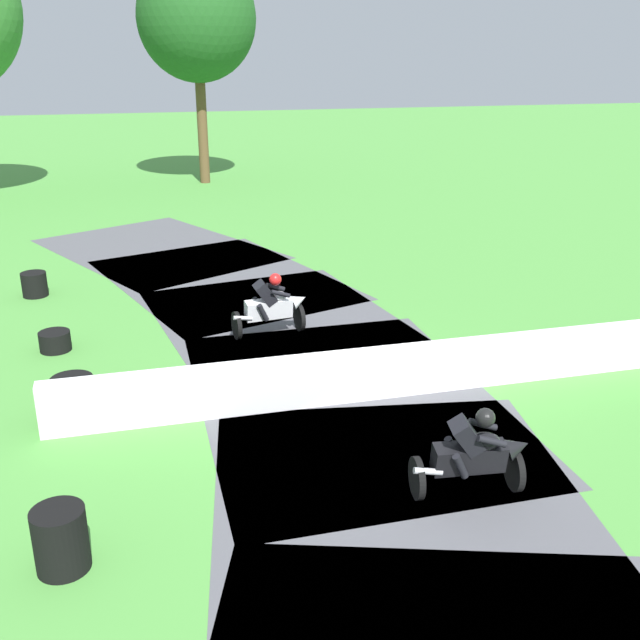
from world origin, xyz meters
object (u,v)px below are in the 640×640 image
motorcycle_chase_white (272,306)px  tire_stack_mid_b (74,400)px  motorcycle_lead_black (475,453)px  tire_stack_far (55,341)px  tire_stack_mid_a (61,540)px  tire_stack_extra_a (34,284)px  traffic_cone (592,354)px

motorcycle_chase_white → tire_stack_mid_b: (-3.86, -3.11, -0.26)m
motorcycle_lead_black → motorcycle_chase_white: bearing=103.7°
tire_stack_far → motorcycle_lead_black: bearing=-48.3°
motorcycle_lead_black → motorcycle_chase_white: (-1.61, 6.61, 0.01)m
tire_stack_mid_a → tire_stack_extra_a: (-1.49, 10.86, -0.10)m
motorcycle_chase_white → tire_stack_far: size_ratio=2.67×
motorcycle_lead_black → tire_stack_extra_a: size_ratio=2.79×
tire_stack_far → motorcycle_chase_white: bearing=-2.5°
motorcycle_lead_black → tire_stack_far: bearing=131.7°
motorcycle_lead_black → traffic_cone: (4.14, 3.59, -0.44)m
tire_stack_mid_b → traffic_cone: tire_stack_mid_b is taller
tire_stack_mid_a → tire_stack_mid_b: same height
motorcycle_lead_black → traffic_cone: motorcycle_lead_black is taller
tire_stack_extra_a → tire_stack_far: bearing=-78.1°
motorcycle_chase_white → tire_stack_mid_a: 7.85m
tire_stack_far → traffic_cone: traffic_cone is taller
motorcycle_lead_black → motorcycle_chase_white: size_ratio=1.01×
tire_stack_mid_b → tire_stack_far: bearing=100.3°
tire_stack_extra_a → motorcycle_chase_white: bearing=-37.1°
tire_stack_mid_a → tire_stack_far: size_ratio=1.27×
tire_stack_mid_a → tire_stack_mid_b: bearing=91.4°
motorcycle_lead_black → tire_stack_mid_a: (-5.37, -0.27, -0.26)m
tire_stack_extra_a → traffic_cone: tire_stack_extra_a is taller
tire_stack_far → traffic_cone: bearing=-17.5°
tire_stack_mid_a → tire_stack_extra_a: bearing=97.8°
motorcycle_chase_white → tire_stack_far: motorcycle_chase_white is taller
motorcycle_lead_black → tire_stack_mid_a: bearing=-177.1°
motorcycle_lead_black → tire_stack_far: (-6.07, 6.81, -0.46)m
tire_stack_far → tire_stack_extra_a: 3.86m
tire_stack_mid_a → traffic_cone: bearing=22.1°
tire_stack_mid_a → tire_stack_far: bearing=95.6°
tire_stack_mid_a → tire_stack_far: tire_stack_mid_a is taller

